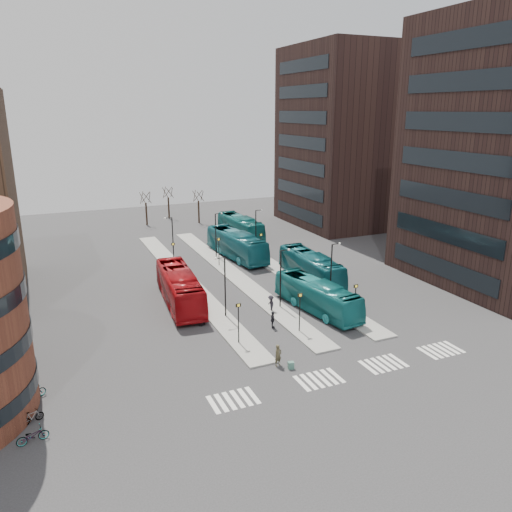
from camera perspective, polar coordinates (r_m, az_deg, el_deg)
name	(u,v)px	position (r m, az deg, el deg)	size (l,w,h in m)	color
ground	(361,404)	(37.04, 11.89, -16.18)	(160.00, 160.00, 0.00)	#2B2B2D
island_left	(186,280)	(60.27, -7.98, -2.79)	(2.50, 45.00, 0.15)	gray
island_mid	(233,274)	(62.03, -2.65, -2.08)	(2.50, 45.00, 0.15)	gray
island_right	(276,268)	(64.30, 2.35, -1.40)	(2.50, 45.00, 0.15)	gray
suitcase	(291,365)	(40.47, 4.02, -12.35)	(0.46, 0.37, 0.58)	navy
red_bus	(180,287)	(52.92, -8.73, -3.57)	(3.06, 13.09, 3.65)	#A00C11
teal_bus_a	(317,296)	(50.99, 6.99, -4.55)	(2.69, 11.50, 3.20)	#166F72
teal_bus_b	(236,245)	(68.75, -2.24, 1.32)	(3.09, 13.22, 3.68)	#145B66
teal_bus_c	(311,267)	(59.75, 6.30, -1.26)	(2.86, 12.20, 3.40)	#12555E
teal_bus_d	(240,227)	(79.88, -1.80, 3.37)	(2.89, 12.34, 3.44)	#136363
traveller	(278,355)	(40.56, 2.54, -11.27)	(0.66, 0.43, 1.81)	#48422B
commuter_a	(201,317)	(47.78, -6.29, -6.93)	(0.86, 0.67, 1.76)	black
commuter_b	(273,320)	(47.07, 1.92, -7.30)	(0.95, 0.40, 1.63)	black
commuter_c	(271,304)	(50.64, 1.70, -5.46)	(1.13, 0.65, 1.75)	black
bicycle_near	(32,436)	(35.30, -24.18, -18.22)	(0.67, 1.91, 1.00)	gray
bicycle_mid	(32,417)	(37.18, -24.19, -16.43)	(0.43, 1.52, 0.91)	gray
bicycle_far	(32,393)	(39.83, -24.23, -14.05)	(0.67, 1.91, 1.00)	gray
crosswalk_stripes	(350,372)	(40.70, 10.64, -12.89)	(22.35, 2.40, 0.01)	silver
tower_far	(351,138)	(90.75, 10.82, 13.14)	(20.12, 20.00, 30.00)	black
sign_poles	(252,273)	(54.99, -0.44, -1.95)	(12.45, 22.12, 3.65)	black
lamp_posts	(244,250)	(59.44, -1.43, 0.64)	(14.04, 20.24, 6.12)	black
bare_trees	(171,207)	(91.86, -9.66, 5.51)	(10.97, 8.14, 5.90)	black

